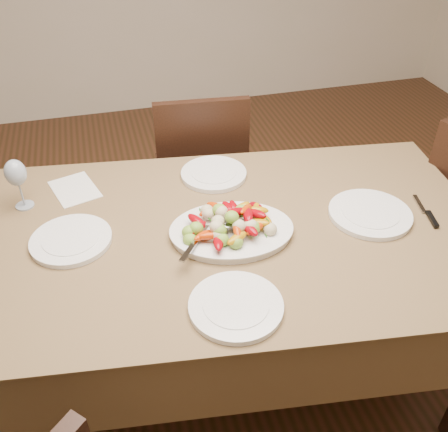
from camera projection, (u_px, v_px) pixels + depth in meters
The scene contains 13 objects.
floor at pixel (298, 409), 2.01m from camera, with size 6.00×6.00×0.00m, color #3F2413.
dining_table at pixel (224, 306), 1.94m from camera, with size 1.84×1.04×0.76m, color brown.
chair_far at pixel (199, 172), 2.55m from camera, with size 0.42×0.42×0.95m, color black, non-canonical shape.
serving_platter at pixel (232, 232), 1.69m from camera, with size 0.41×0.30×0.02m, color white.
roasted_vegetables at pixel (232, 219), 1.65m from camera, with size 0.33×0.23×0.09m, color maroon, non-canonical shape.
serving_spoon at pixel (214, 232), 1.63m from camera, with size 0.28×0.06×0.03m, color #9EA0A8, non-canonical shape.
plate_left at pixel (71, 240), 1.66m from camera, with size 0.27×0.27×0.02m, color white.
plate_right at pixel (370, 214), 1.78m from camera, with size 0.29×0.29×0.02m, color white.
plate_far at pixel (214, 174), 1.99m from camera, with size 0.26×0.26×0.02m, color white.
plate_near at pixel (236, 306), 1.42m from camera, with size 0.27×0.27×0.02m, color white.
wine_glass at pixel (18, 183), 1.77m from camera, with size 0.08×0.08×0.20m, color #8C99A5, non-canonical shape.
menu_card at pixel (75, 189), 1.92m from camera, with size 0.15×0.21×0.00m, color silver.
table_knife at pixel (426, 213), 1.79m from camera, with size 0.02×0.20×0.01m, color #9EA0A8, non-canonical shape.
Camera 1 is at (-0.59, -1.02, 1.83)m, focal length 40.00 mm.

